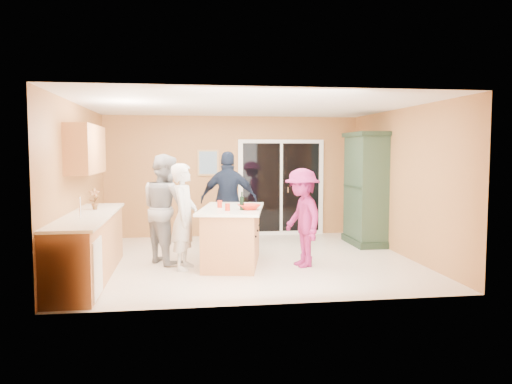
{
  "coord_description": "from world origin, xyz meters",
  "views": [
    {
      "loc": [
        -1.06,
        -8.3,
        1.85
      ],
      "look_at": [
        0.15,
        0.1,
        1.15
      ],
      "focal_mm": 35.0,
      "sensor_mm": 36.0,
      "label": 1
    }
  ],
  "objects": [
    {
      "name": "white_plate",
      "position": [
        -0.04,
        -0.46,
        0.94
      ],
      "size": [
        0.28,
        0.28,
        0.02
      ],
      "primitive_type": "cylinder",
      "rotation": [
        0.0,
        0.0,
        -0.16
      ],
      "color": "silver",
      "rests_on": "kitchen_island"
    },
    {
      "name": "woman_grey",
      "position": [
        -1.38,
        0.01,
        0.9
      ],
      "size": [
        1.05,
        1.11,
        1.8
      ],
      "primitive_type": "imported",
      "rotation": [
        0.0,
        0.0,
        2.16
      ],
      "color": "#A5A6A8",
      "rests_on": "floor"
    },
    {
      "name": "wine_bottle",
      "position": [
        -0.18,
        -0.62,
        1.04
      ],
      "size": [
        0.07,
        0.07,
        0.28
      ],
      "rotation": [
        0.0,
        0.0,
        0.32
      ],
      "color": "black",
      "rests_on": "kitchen_island"
    },
    {
      "name": "ceiling",
      "position": [
        0.0,
        0.0,
        2.6
      ],
      "size": [
        5.5,
        5.0,
        0.1
      ],
      "primitive_type": "cube",
      "color": "white",
      "rests_on": "wall_back"
    },
    {
      "name": "wall_right",
      "position": [
        2.75,
        0.0,
        1.3
      ],
      "size": [
        0.1,
        5.0,
        2.6
      ],
      "primitive_type": "cube",
      "color": "#E1A25C",
      "rests_on": "ground"
    },
    {
      "name": "woman_white",
      "position": [
        -1.07,
        -0.51,
        0.83
      ],
      "size": [
        0.52,
        0.68,
        1.66
      ],
      "primitive_type": "imported",
      "rotation": [
        0.0,
        0.0,
        1.34
      ],
      "color": "silver",
      "rests_on": "floor"
    },
    {
      "name": "green_hutch",
      "position": [
        2.49,
        1.1,
        1.08
      ],
      "size": [
        0.64,
        1.21,
        2.22
      ],
      "color": "#1E3121",
      "rests_on": "floor"
    },
    {
      "name": "framed_picture",
      "position": [
        -0.55,
        2.48,
        1.6
      ],
      "size": [
        0.46,
        0.04,
        0.56
      ],
      "color": "tan",
      "rests_on": "wall_back"
    },
    {
      "name": "wall_front",
      "position": [
        0.0,
        -2.5,
        1.3
      ],
      "size": [
        5.5,
        0.1,
        2.6
      ],
      "primitive_type": "cube",
      "color": "#E1A25C",
      "rests_on": "ground"
    },
    {
      "name": "tumbler_near",
      "position": [
        -0.41,
        -0.68,
        0.99
      ],
      "size": [
        0.09,
        0.09,
        0.11
      ],
      "primitive_type": "cylinder",
      "rotation": [
        0.0,
        0.0,
        -0.1
      ],
      "color": "red",
      "rests_on": "kitchen_island"
    },
    {
      "name": "tulip_vase",
      "position": [
        -2.45,
        -0.32,
        1.11
      ],
      "size": [
        0.2,
        0.15,
        0.34
      ],
      "primitive_type": "imported",
      "rotation": [
        0.0,
        0.0,
        0.21
      ],
      "color": "#AF1121",
      "rests_on": "left_cabinet_run"
    },
    {
      "name": "tumbler_far",
      "position": [
        -0.5,
        -0.25,
        0.99
      ],
      "size": [
        0.09,
        0.09,
        0.12
      ],
      "primitive_type": "cylinder",
      "rotation": [
        0.0,
        0.0,
        -0.09
      ],
      "color": "red",
      "rests_on": "kitchen_island"
    },
    {
      "name": "wall_back",
      "position": [
        0.0,
        2.5,
        1.3
      ],
      "size": [
        5.5,
        0.1,
        2.6
      ],
      "primitive_type": "cube",
      "color": "#E1A25C",
      "rests_on": "ground"
    },
    {
      "name": "kitchen_island",
      "position": [
        -0.3,
        -0.28,
        0.44
      ],
      "size": [
        1.29,
        1.92,
        0.93
      ],
      "rotation": [
        0.0,
        0.0,
        -0.2
      ],
      "color": "#C8824D",
      "rests_on": "floor"
    },
    {
      "name": "woman_magenta",
      "position": [
        0.8,
        -0.58,
        0.79
      ],
      "size": [
        0.76,
        1.11,
        1.57
      ],
      "primitive_type": "imported",
      "rotation": [
        0.0,
        0.0,
        -1.38
      ],
      "color": "#881D52",
      "rests_on": "floor"
    },
    {
      "name": "woman_navy",
      "position": [
        -0.23,
        1.05,
        0.92
      ],
      "size": [
        1.16,
        0.69,
        1.85
      ],
      "primitive_type": "imported",
      "rotation": [
        0.0,
        0.0,
        2.91
      ],
      "color": "#192337",
      "rests_on": "floor"
    },
    {
      "name": "wall_left",
      "position": [
        -2.75,
        0.0,
        1.3
      ],
      "size": [
        0.1,
        5.0,
        2.6
      ],
      "primitive_type": "cube",
      "color": "#E1A25C",
      "rests_on": "ground"
    },
    {
      "name": "upper_cabinets",
      "position": [
        -2.58,
        -0.2,
        1.88
      ],
      "size": [
        0.35,
        1.6,
        0.75
      ],
      "primitive_type": "cube",
      "color": "#C8824D",
      "rests_on": "wall_left"
    },
    {
      "name": "serving_bowl",
      "position": [
        -0.06,
        -0.57,
        0.97
      ],
      "size": [
        0.43,
        0.43,
        0.08
      ],
      "primitive_type": "imported",
      "rotation": [
        0.0,
        0.0,
        0.33
      ],
      "color": "red",
      "rests_on": "kitchen_island"
    },
    {
      "name": "sliding_door",
      "position": [
        1.05,
        2.46,
        1.05
      ],
      "size": [
        1.9,
        0.07,
        2.1
      ],
      "color": "white",
      "rests_on": "floor"
    },
    {
      "name": "floor",
      "position": [
        0.0,
        0.0,
        0.0
      ],
      "size": [
        5.5,
        5.5,
        0.0
      ],
      "primitive_type": "plane",
      "color": "white",
      "rests_on": "ground"
    },
    {
      "name": "left_cabinet_run",
      "position": [
        -2.45,
        -1.05,
        0.46
      ],
      "size": [
        0.65,
        3.05,
        1.24
      ],
      "color": "#C8824D",
      "rests_on": "floor"
    }
  ]
}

